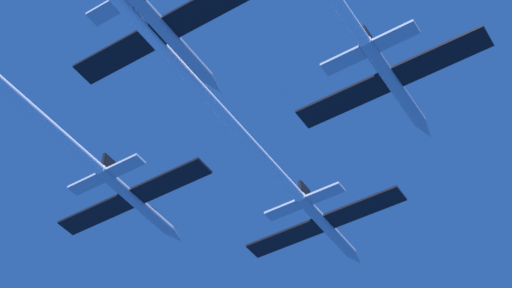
% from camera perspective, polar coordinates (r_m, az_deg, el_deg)
% --- Properties ---
extents(jet_lead, '(16.60, 55.31, 2.75)m').
position_cam_1_polar(jet_lead, '(69.92, -1.56, 1.30)').
color(jet_lead, '#B2BAC6').
extents(jet_left_wing, '(16.60, 50.41, 2.75)m').
position_cam_1_polar(jet_left_wing, '(70.82, -15.37, 2.36)').
color(jet_left_wing, '#B2BAC6').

